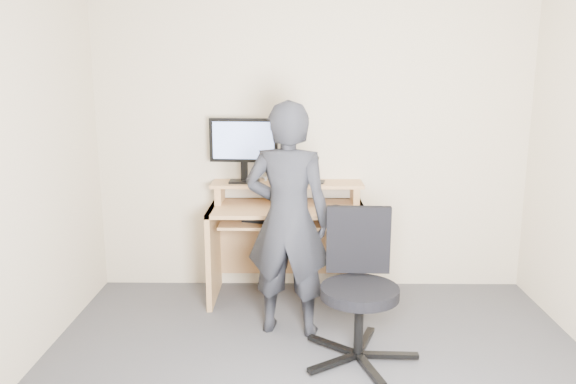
{
  "coord_description": "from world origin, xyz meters",
  "views": [
    {
      "loc": [
        -0.14,
        -2.78,
        1.77
      ],
      "look_at": [
        -0.19,
        1.05,
        0.95
      ],
      "focal_mm": 35.0,
      "sensor_mm": 36.0,
      "label": 1
    }
  ],
  "objects_px": {
    "desk": "(287,229)",
    "person": "(288,220)",
    "office_chair": "(359,280)",
    "monitor": "(244,144)"
  },
  "relations": [
    {
      "from": "monitor",
      "to": "desk",
      "type": "bearing_deg",
      "value": -5.56
    },
    {
      "from": "office_chair",
      "to": "person",
      "type": "bearing_deg",
      "value": 145.01
    },
    {
      "from": "monitor",
      "to": "person",
      "type": "height_order",
      "value": "person"
    },
    {
      "from": "monitor",
      "to": "office_chair",
      "type": "bearing_deg",
      "value": -48.82
    },
    {
      "from": "monitor",
      "to": "office_chair",
      "type": "distance_m",
      "value": 1.51
    },
    {
      "from": "desk",
      "to": "office_chair",
      "type": "distance_m",
      "value": 1.11
    },
    {
      "from": "desk",
      "to": "office_chair",
      "type": "xyz_separation_m",
      "value": [
        0.46,
        -1.01,
        -0.05
      ]
    },
    {
      "from": "desk",
      "to": "person",
      "type": "xyz_separation_m",
      "value": [
        0.01,
        -0.67,
        0.25
      ]
    },
    {
      "from": "person",
      "to": "desk",
      "type": "bearing_deg",
      "value": -77.92
    },
    {
      "from": "desk",
      "to": "monitor",
      "type": "height_order",
      "value": "monitor"
    }
  ]
}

